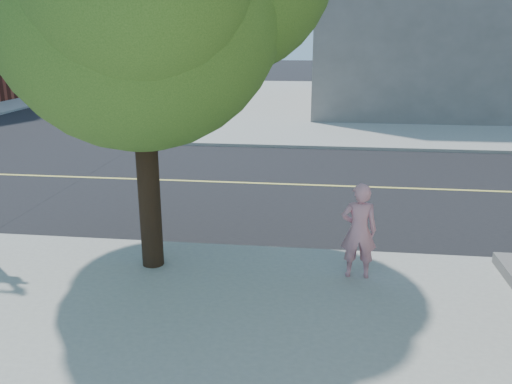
# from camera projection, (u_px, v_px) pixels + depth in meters

# --- Properties ---
(ground) EXTENTS (140.00, 140.00, 0.00)m
(ground) POSITION_uv_depth(u_px,v_px,m) (32.00, 241.00, 10.10)
(ground) COLOR black
(ground) RESTS_ON ground
(road_ew) EXTENTS (140.00, 9.00, 0.01)m
(road_ew) POSITION_uv_depth(u_px,v_px,m) (119.00, 179.00, 14.37)
(road_ew) COLOR black
(road_ew) RESTS_ON ground
(sidewalk_ne) EXTENTS (29.00, 25.00, 0.12)m
(sidewalk_ne) POSITION_uv_depth(u_px,v_px,m) (469.00, 104.00, 28.90)
(sidewalk_ne) COLOR #96968E
(sidewalk_ne) RESTS_ON ground
(man_on_phone) EXTENTS (0.57, 0.37, 1.54)m
(man_on_phone) POSITION_uv_depth(u_px,v_px,m) (359.00, 231.00, 8.15)
(man_on_phone) COLOR pink
(man_on_phone) RESTS_ON sidewalk_se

